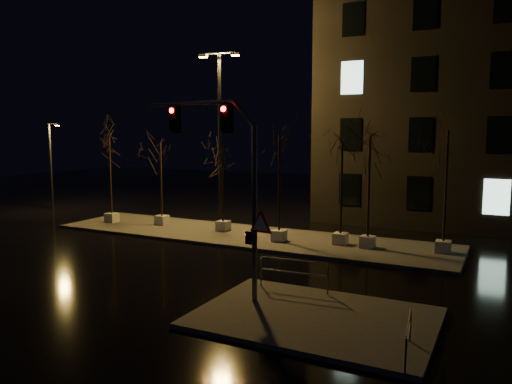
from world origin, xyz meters
The scene contains 15 objects.
ground centered at (0.00, 0.00, 0.00)m, with size 90.00×90.00×0.00m, color black.
median centered at (0.00, 6.00, 0.07)m, with size 22.00×5.00×0.15m, color #494741.
sidewalk_corner centered at (7.50, -3.50, 0.07)m, with size 7.00×5.00×0.15m, color #494741.
tree_0 centered at (-9.03, 5.68, 4.21)m, with size 1.80×1.80×5.34m.
tree_1 centered at (-5.74, 6.35, 3.95)m, with size 1.80×1.80×5.01m.
tree_2 centered at (-1.58, 6.44, 3.92)m, with size 1.80×1.80×4.97m.
tree_3 centered at (2.30, 5.44, 4.39)m, with size 1.80×1.80×5.59m.
tree_4 centered at (5.29, 6.14, 4.07)m, with size 1.80×1.80×5.16m.
tree_5 centered at (6.66, 6.03, 4.31)m, with size 1.80×1.80×5.48m.
tree_6 centered at (10.00, 6.58, 4.50)m, with size 1.80×1.80×5.73m.
traffic_signal_mast centered at (4.23, -3.00, 4.43)m, with size 5.31×0.75×6.52m.
streetlight_main centered at (-2.57, 7.82, 5.92)m, with size 2.50×0.60×10.00m.
streetlight_far centered at (-17.48, 8.65, 3.45)m, with size 1.23×0.32×6.27m.
guard_rail_a centered at (5.98, -1.50, 0.86)m, with size 2.52×0.18×1.09m.
guard_rail_b centered at (10.50, -5.07, 0.73)m, with size 0.26×1.89×0.90m.
Camera 1 is at (12.45, -17.18, 5.63)m, focal length 35.00 mm.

